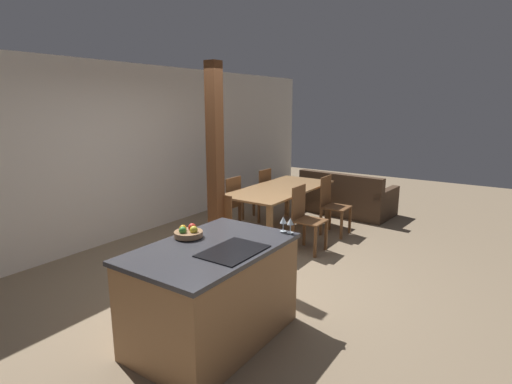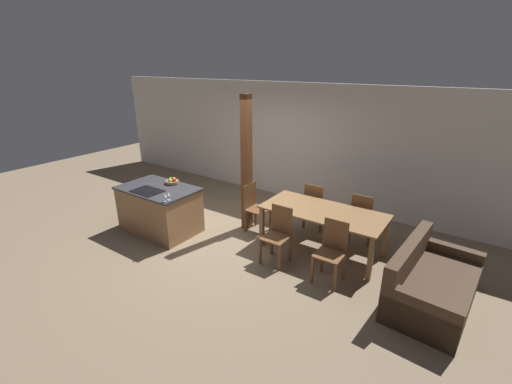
{
  "view_description": "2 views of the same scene",
  "coord_description": "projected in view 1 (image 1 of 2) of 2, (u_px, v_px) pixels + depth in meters",
  "views": [
    {
      "loc": [
        -3.65,
        -2.68,
        2.09
      ],
      "look_at": [
        0.6,
        0.2,
        0.95
      ],
      "focal_mm": 28.0,
      "sensor_mm": 36.0,
      "label": 1
    },
    {
      "loc": [
        3.81,
        -4.47,
        3.11
      ],
      "look_at": [
        0.6,
        0.2,
        0.95
      ],
      "focal_mm": 24.0,
      "sensor_mm": 36.0,
      "label": 2
    }
  ],
  "objects": [
    {
      "name": "dining_chair_far_left",
      "position": [
        228.0,
        204.0,
        6.48
      ],
      "size": [
        0.4,
        0.4,
        0.95
      ],
      "rotation": [
        0.0,
        0.0,
        3.14
      ],
      "color": "brown",
      "rests_on": "ground_plane"
    },
    {
      "name": "wine_glass_middle",
      "position": [
        283.0,
        220.0,
        3.79
      ],
      "size": [
        0.06,
        0.06,
        0.15
      ],
      "color": "silver",
      "rests_on": "kitchen_island"
    },
    {
      "name": "couch",
      "position": [
        347.0,
        199.0,
        7.74
      ],
      "size": [
        1.04,
        1.74,
        0.82
      ],
      "rotation": [
        0.0,
        0.0,
        1.49
      ],
      "color": "#473323",
      "rests_on": "ground_plane"
    },
    {
      "name": "timber_post",
      "position": [
        215.0,
        168.0,
        5.01
      ],
      "size": [
        0.16,
        0.16,
        2.59
      ],
      "color": "brown",
      "rests_on": "ground_plane"
    },
    {
      "name": "wall_back",
      "position": [
        106.0,
        154.0,
        5.95
      ],
      "size": [
        11.2,
        0.08,
        2.7
      ],
      "color": "silver",
      "rests_on": "ground_plane"
    },
    {
      "name": "dining_chair_far_right",
      "position": [
        260.0,
        193.0,
        7.23
      ],
      "size": [
        0.4,
        0.4,
        0.95
      ],
      "rotation": [
        0.0,
        0.0,
        3.14
      ],
      "color": "brown",
      "rests_on": "ground_plane"
    },
    {
      "name": "dining_chair_near_left",
      "position": [
        305.0,
        217.0,
        5.71
      ],
      "size": [
        0.4,
        0.4,
        0.95
      ],
      "color": "brown",
      "rests_on": "ground_plane"
    },
    {
      "name": "ground_plane",
      "position": [
        242.0,
        279.0,
        4.87
      ],
      "size": [
        16.0,
        16.0,
        0.0
      ],
      "primitive_type": "plane",
      "color": "#847056"
    },
    {
      "name": "fruit_bowl",
      "position": [
        188.0,
        232.0,
        3.66
      ],
      "size": [
        0.26,
        0.26,
        0.11
      ],
      "color": "#99704C",
      "rests_on": "kitchen_island"
    },
    {
      "name": "dining_chair_near_right",
      "position": [
        332.0,
        204.0,
        6.46
      ],
      "size": [
        0.4,
        0.4,
        0.95
      ],
      "color": "brown",
      "rests_on": "ground_plane"
    },
    {
      "name": "wine_glass_near",
      "position": [
        290.0,
        222.0,
        3.75
      ],
      "size": [
        0.06,
        0.06,
        0.15
      ],
      "color": "silver",
      "rests_on": "kitchen_island"
    },
    {
      "name": "dining_chair_head_end",
      "position": [
        226.0,
        225.0,
        5.34
      ],
      "size": [
        0.4,
        0.4,
        0.95
      ],
      "rotation": [
        0.0,
        0.0,
        1.57
      ],
      "color": "brown",
      "rests_on": "ground_plane"
    },
    {
      "name": "dining_table",
      "position": [
        280.0,
        193.0,
        6.43
      ],
      "size": [
        2.06,
        0.96,
        0.77
      ],
      "color": "olive",
      "rests_on": "ground_plane"
    },
    {
      "name": "kitchen_island",
      "position": [
        212.0,
        293.0,
        3.55
      ],
      "size": [
        1.49,
        0.96,
        0.9
      ],
      "color": "#9E7047",
      "rests_on": "ground_plane"
    }
  ]
}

